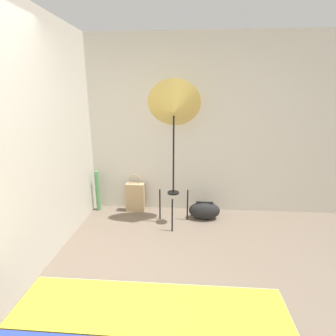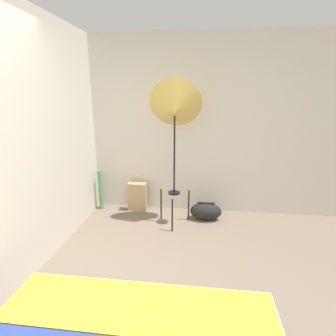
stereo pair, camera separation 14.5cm
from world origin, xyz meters
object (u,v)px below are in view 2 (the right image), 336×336
at_px(duffel_bag, 206,211).
at_px(paper_roll, 101,190).
at_px(tote_bag, 137,196).
at_px(photo_umbrella, 175,109).

height_order(duffel_bag, paper_roll, paper_roll).
distance_m(tote_bag, duffel_bag, 1.08).
distance_m(duffel_bag, paper_roll, 1.67).
relative_size(tote_bag, duffel_bag, 1.31).
xyz_separation_m(photo_umbrella, duffel_bag, (0.45, 0.17, -1.46)).
distance_m(photo_umbrella, paper_roll, 1.78).
bearing_deg(tote_bag, duffel_bag, -10.00).
bearing_deg(photo_umbrella, paper_roll, 163.64).
height_order(tote_bag, paper_roll, paper_roll).
xyz_separation_m(photo_umbrella, tote_bag, (-0.61, 0.36, -1.36)).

